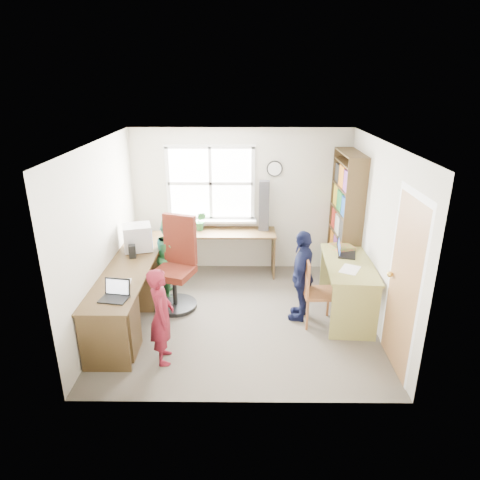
% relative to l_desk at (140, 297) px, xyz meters
% --- Properties ---
extents(room, '(3.64, 3.44, 2.44)m').
position_rel_l_desk_xyz_m(room, '(1.32, 0.38, 0.76)').
color(room, '#4A433A').
rests_on(room, ground).
extents(l_desk, '(2.38, 2.95, 0.75)m').
position_rel_l_desk_xyz_m(l_desk, '(0.00, 0.00, 0.00)').
color(l_desk, '#4B371E').
rests_on(l_desk, ground).
extents(right_desk, '(0.73, 1.41, 0.79)m').
position_rel_l_desk_xyz_m(right_desk, '(2.79, 0.38, 0.12)').
color(right_desk, olive).
rests_on(right_desk, ground).
extents(bookshelf, '(0.30, 1.02, 2.10)m').
position_rel_l_desk_xyz_m(bookshelf, '(2.96, 1.47, 0.55)').
color(bookshelf, '#4B371E').
rests_on(bookshelf, ground).
extents(swivel_chair, '(0.79, 0.79, 1.34)m').
position_rel_l_desk_xyz_m(swivel_chair, '(0.40, 0.62, 0.12)').
color(swivel_chair, black).
rests_on(swivel_chair, ground).
extents(wooden_chair, '(0.42, 0.42, 0.94)m').
position_rel_l_desk_xyz_m(wooden_chair, '(2.29, 0.13, 0.06)').
color(wooden_chair, '#975A32').
rests_on(wooden_chair, ground).
extents(crt_monitor, '(0.48, 0.45, 0.39)m').
position_rel_l_desk_xyz_m(crt_monitor, '(-0.19, 0.89, 0.49)').
color(crt_monitor, silver).
rests_on(crt_monitor, l_desk).
extents(laptop_left, '(0.35, 0.30, 0.21)m').
position_rel_l_desk_xyz_m(laptop_left, '(-0.12, -0.57, 0.34)').
color(laptop_left, black).
rests_on(laptop_left, l_desk).
extents(laptop_right, '(0.34, 0.38, 0.22)m').
position_rel_l_desk_xyz_m(laptop_right, '(2.77, 0.64, 0.39)').
color(laptop_right, black).
rests_on(laptop_right, right_desk).
extents(speaker_a, '(0.11, 0.11, 0.19)m').
position_rel_l_desk_xyz_m(speaker_a, '(-0.21, 0.60, 0.39)').
color(speaker_a, black).
rests_on(speaker_a, l_desk).
extents(speaker_b, '(0.10, 0.10, 0.17)m').
position_rel_l_desk_xyz_m(speaker_b, '(-0.16, 1.17, 0.38)').
color(speaker_b, black).
rests_on(speaker_b, l_desk).
extents(cd_tower, '(0.18, 0.16, 0.83)m').
position_rel_l_desk_xyz_m(cd_tower, '(1.69, 1.81, 0.71)').
color(cd_tower, black).
rests_on(cd_tower, l_desk).
extents(game_box, '(0.36, 0.36, 0.06)m').
position_rel_l_desk_xyz_m(game_box, '(2.79, 0.85, 0.36)').
color(game_box, red).
rests_on(game_box, right_desk).
extents(paper_a, '(0.25, 0.32, 0.00)m').
position_rel_l_desk_xyz_m(paper_a, '(-0.14, -0.22, 0.30)').
color(paper_a, silver).
rests_on(paper_a, l_desk).
extents(paper_b, '(0.34, 0.38, 0.00)m').
position_rel_l_desk_xyz_m(paper_b, '(2.75, 0.14, 0.34)').
color(paper_b, silver).
rests_on(paper_b, right_desk).
extents(potted_plant, '(0.21, 0.19, 0.32)m').
position_rel_l_desk_xyz_m(potted_plant, '(0.65, 1.76, 0.46)').
color(potted_plant, '#2E733B').
rests_on(potted_plant, l_desk).
extents(person_red, '(0.35, 0.47, 1.18)m').
position_rel_l_desk_xyz_m(person_red, '(0.42, -0.70, 0.13)').
color(person_red, maroon).
rests_on(person_red, ground).
extents(person_green, '(0.59, 0.69, 1.22)m').
position_rel_l_desk_xyz_m(person_green, '(0.27, 0.97, 0.15)').
color(person_green, '#30793D').
rests_on(person_green, ground).
extents(person_navy, '(0.52, 0.81, 1.28)m').
position_rel_l_desk_xyz_m(person_navy, '(2.15, 0.28, 0.18)').
color(person_navy, '#121739').
rests_on(person_navy, ground).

